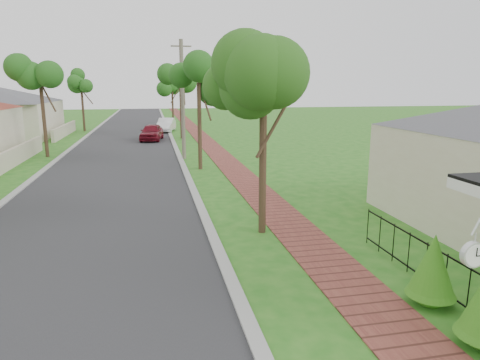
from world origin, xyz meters
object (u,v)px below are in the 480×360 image
object	(u,v)px
parked_car_red	(152,132)
parked_car_white	(166,125)
near_tree	(264,95)
station_clock	(476,252)
utility_pole	(183,100)

from	to	relation	value
parked_car_red	parked_car_white	bearing A→B (deg)	87.28
near_tree	station_clock	bearing A→B (deg)	-77.78
parked_car_white	station_clock	distance (m)	37.31
parked_car_red	utility_pole	distance (m)	10.14
near_tree	station_clock	distance (m)	7.38
parked_car_red	near_tree	xyz separation A→B (m)	(3.20, -23.57, 3.44)
parked_car_red	utility_pole	xyz separation A→B (m)	(1.90, -9.53, 2.91)
parked_car_red	station_clock	world-z (taller)	station_clock
utility_pole	station_clock	xyz separation A→B (m)	(2.79, -20.94, -1.63)
station_clock	near_tree	bearing A→B (deg)	102.22
near_tree	parked_car_red	bearing A→B (deg)	97.73
parked_car_white	utility_pole	world-z (taller)	utility_pole
near_tree	utility_pole	size ratio (longest dim) A/B	0.73
parked_car_red	station_clock	xyz separation A→B (m)	(4.69, -30.46, 1.28)
parked_car_white	near_tree	size ratio (longest dim) A/B	0.76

